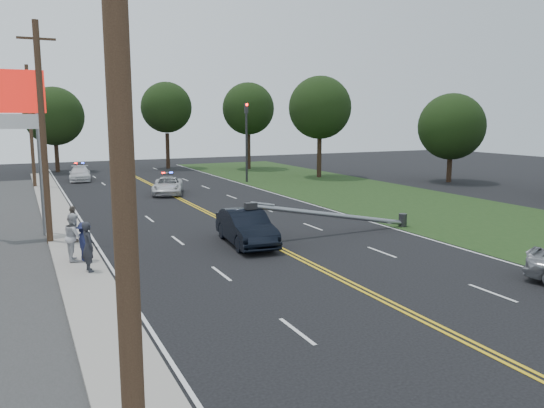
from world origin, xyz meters
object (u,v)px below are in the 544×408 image
crashed_sedan (246,227)px  bystander_c (84,241)px  traffic_signal (246,135)px  utility_pole_far (31,126)px  emergency_b (80,174)px  emergency_a (168,186)px  bystander_a (88,247)px  pylon_sign (10,113)px  bystander_d (73,224)px  utility_pole_mid (43,133)px  utility_pole_near (123,181)px  bystander_b (74,237)px  fallen_streetlight (341,215)px

crashed_sedan → bystander_c: bystander_c is taller
traffic_signal → utility_pole_far: 17.97m
traffic_signal → emergency_b: bearing=151.4°
emergency_a → bystander_c: bystander_c is taller
traffic_signal → bystander_a: traffic_signal is taller
crashed_sedan → traffic_signal: bearing=72.4°
pylon_sign → utility_pole_far: (1.30, 20.00, -0.91)m
emergency_a → bystander_d: (-8.05, -14.11, 0.32)m
utility_pole_mid → crashed_sedan: (8.17, -4.09, -4.28)m
traffic_signal → utility_pole_far: size_ratio=0.70×
utility_pole_near → utility_pole_mid: size_ratio=1.00×
utility_pole_far → emergency_b: utility_pole_far is taller
emergency_b → bystander_c: size_ratio=2.87×
bystander_b → bystander_d: size_ratio=1.14×
pylon_sign → utility_pole_far: size_ratio=0.80×
crashed_sedan → bystander_b: (-7.44, 0.01, 0.28)m
fallen_streetlight → pylon_sign: bearing=157.8°
utility_pole_mid → crashed_sedan: bearing=-26.6°
utility_pole_far → crashed_sedan: size_ratio=2.05×
traffic_signal → bystander_c: (-16.43, -22.27, -3.31)m
bystander_b → bystander_c: bystander_b is taller
emergency_a → emergency_b: emergency_b is taller
pylon_sign → bystander_b: bearing=-71.6°
crashed_sedan → bystander_a: 7.36m
utility_pole_near → fallen_streetlight: bearing=50.1°
crashed_sedan → bystander_a: bystander_a is taller
fallen_streetlight → utility_pole_near: 21.27m
emergency_a → bystander_c: size_ratio=2.97×
crashed_sedan → bystander_b: bystander_b is taller
emergency_a → bystander_a: bystander_a is taller
bystander_d → utility_pole_far: bearing=4.7°
traffic_signal → bystander_a: size_ratio=3.75×
crashed_sedan → bystander_b: size_ratio=2.54×
crashed_sedan → bystander_a: (-7.12, -1.83, 0.26)m
emergency_b → bystander_b: bearing=-90.1°
bystander_a → bystander_c: 1.66m
traffic_signal → bystander_a: 29.20m
fallen_streetlight → bystander_b: size_ratio=4.88×
pylon_sign → fallen_streetlight: pylon_sign is taller
emergency_a → bystander_c: 19.39m
utility_pole_near → utility_pole_far: 42.00m
utility_pole_near → bystander_c: utility_pole_near is taller
fallen_streetlight → utility_pole_near: utility_pole_near is taller
fallen_streetlight → bystander_b: bystander_b is taller
bystander_b → utility_pole_near: bearing=179.7°
utility_pole_near → crashed_sedan: (8.17, 15.91, -4.28)m
utility_pole_near → utility_pole_far: (0.00, 42.00, 0.00)m
emergency_a → bystander_b: size_ratio=2.41×
bystander_a → emergency_a: bearing=-31.5°
emergency_b → crashed_sedan: bearing=-75.7°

